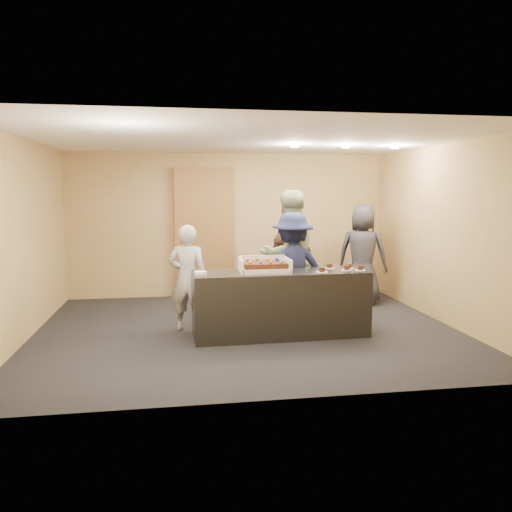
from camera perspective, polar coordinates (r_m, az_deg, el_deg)
name	(u,v)px	position (r m, az deg, el deg)	size (l,w,h in m)	color
room	(247,237)	(7.07, -1.04, 2.22)	(6.04, 6.00, 2.70)	black
serving_counter	(280,304)	(6.92, 2.82, -5.45)	(2.40, 0.70, 0.90)	black
storage_cabinet	(205,233)	(9.43, -5.90, 2.63)	(1.10, 0.15, 2.43)	brown
cake_box	(264,268)	(6.81, 0.96, -1.40)	(0.68, 0.47, 0.20)	white
sheet_cake	(265,265)	(6.78, 0.99, -1.00)	(0.58, 0.40, 0.11)	black
plate_stack	(201,273)	(6.61, -6.35, -1.93)	(0.17, 0.17, 0.04)	white
slice_a	(322,271)	(6.79, 7.55, -1.68)	(0.15, 0.15, 0.07)	white
slice_b	(329,267)	(7.17, 8.39, -1.22)	(0.15, 0.15, 0.07)	white
slice_c	(346,269)	(7.03, 10.30, -1.43)	(0.15, 0.15, 0.07)	white
slice_d	(348,267)	(7.19, 10.51, -1.24)	(0.15, 0.15, 0.07)	white
slice_e	(360,269)	(7.07, 11.80, -1.42)	(0.15, 0.15, 0.07)	white
person_server_grey	(188,278)	(7.16, -7.80, -2.50)	(0.56, 0.37, 1.53)	#A4A4A9
person_sage_man	(289,254)	(7.85, 3.76, 0.18)	(0.98, 0.76, 2.01)	#909C6E
person_navy_man	(293,270)	(7.34, 4.20, -1.60)	(1.09, 0.63, 1.69)	#1A1F41
person_brown_extra	(290,256)	(8.55, 3.96, 0.00)	(1.04, 0.43, 1.78)	brown
person_dark_suit	(363,254)	(9.03, 12.08, 0.23)	(0.87, 0.56, 1.77)	#2A2A2F
ceiling_spotlights	(346,147)	(7.94, 10.20, 12.21)	(1.72, 0.12, 0.03)	#FFEAC6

